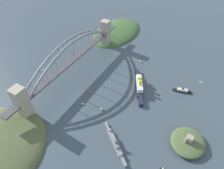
# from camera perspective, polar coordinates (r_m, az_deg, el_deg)

# --- Properties ---
(ground_plane) EXTENTS (1400.00, 1400.00, 0.00)m
(ground_plane) POSITION_cam_1_polar(r_m,az_deg,el_deg) (373.02, -10.71, 3.20)
(ground_plane) COLOR #3D4C56
(harbor_arch_bridge) EXTENTS (291.49, 16.71, 68.88)m
(harbor_arch_bridge) POSITION_cam_1_polar(r_m,az_deg,el_deg) (354.67, -11.34, 6.96)
(harbor_arch_bridge) COLOR #ADA38E
(harbor_arch_bridge) RESTS_ON ground
(headland_west_shore) EXTENTS (156.06, 95.65, 22.53)m
(headland_west_shore) POSITION_cam_1_polar(r_m,az_deg,el_deg) (498.63, 1.41, 14.98)
(headland_west_shore) COLOR #3D6033
(headland_west_shore) RESTS_ON ground
(ocean_liner) EXTENTS (79.53, 46.23, 22.05)m
(ocean_liner) POSITION_cam_1_polar(r_m,az_deg,el_deg) (336.31, 7.89, -0.20)
(ocean_liner) COLOR #1E2333
(ocean_liner) RESTS_ON ground
(naval_cruiser) EXTENTS (45.13, 55.93, 17.80)m
(naval_cruiser) POSITION_cam_1_polar(r_m,az_deg,el_deg) (268.60, 0.87, -16.46)
(naval_cruiser) COLOR gray
(naval_cruiser) RESTS_ON ground
(harbor_ferry_steamer) EXTENTS (12.25, 30.65, 7.80)m
(harbor_ferry_steamer) POSITION_cam_1_polar(r_m,az_deg,el_deg) (350.08, 19.63, -1.63)
(harbor_ferry_steamer) COLOR black
(harbor_ferry_steamer) RESTS_ON ground
(fort_island_mid_harbor) EXTENTS (47.87, 44.40, 17.28)m
(fort_island_mid_harbor) POSITION_cam_1_polar(r_m,az_deg,el_deg) (285.08, 21.11, -15.25)
(fort_island_mid_harbor) COLOR #4C6038
(fort_island_mid_harbor) RESTS_ON ground
(seaplane_taxiing_near_bridge) EXTENTS (11.84, 7.64, 4.78)m
(seaplane_taxiing_near_bridge) POSITION_cam_1_polar(r_m,az_deg,el_deg) (423.39, -11.27, 8.84)
(seaplane_taxiing_near_bridge) COLOR #B7B7B2
(seaplane_taxiing_near_bridge) RESTS_ON ground
(small_boat_0) EXTENTS (2.55, 8.00, 2.05)m
(small_boat_0) POSITION_cam_1_polar(r_m,az_deg,el_deg) (262.77, 14.56, -22.55)
(small_boat_0) COLOR black
(small_boat_0) RESTS_ON ground
(small_boat_1) EXTENTS (4.75, 8.62, 9.79)m
(small_boat_1) POSITION_cam_1_polar(r_m,az_deg,el_deg) (301.79, -2.99, -6.71)
(small_boat_1) COLOR #2D6B3D
(small_boat_1) RESTS_ON ground
(small_boat_2) EXTENTS (4.19, 6.01, 6.33)m
(small_boat_2) POSITION_cam_1_polar(r_m,az_deg,el_deg) (395.93, 8.21, 6.76)
(small_boat_2) COLOR #B2231E
(small_boat_2) RESTS_ON ground
(small_boat_3) EXTENTS (4.19, 9.49, 2.17)m
(small_boat_3) POSITION_cam_1_polar(r_m,az_deg,el_deg) (314.37, -8.61, -5.68)
(small_boat_3) COLOR #2D6B3D
(small_boat_3) RESTS_ON ground
(small_boat_4) EXTENTS (1.66, 7.94, 2.25)m
(small_boat_4) POSITION_cam_1_polar(r_m,az_deg,el_deg) (330.90, -6.45, -2.27)
(small_boat_4) COLOR #B2231E
(small_boat_4) RESTS_ON ground
(small_boat_5) EXTENTS (2.70, 7.82, 2.14)m
(small_boat_5) POSITION_cam_1_polar(r_m,az_deg,el_deg) (380.77, 24.42, 0.57)
(small_boat_5) COLOR silver
(small_boat_5) RESTS_ON ground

